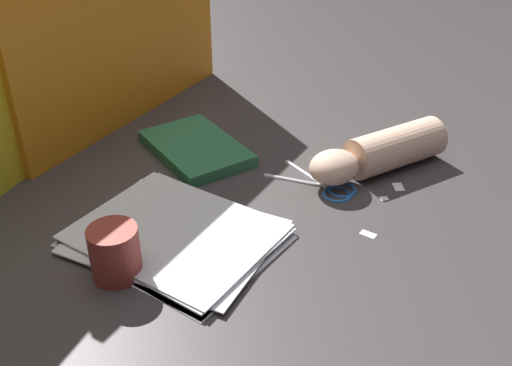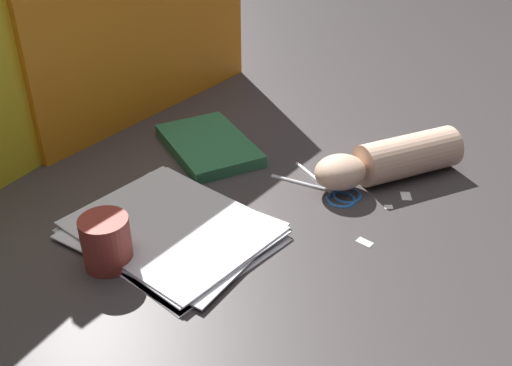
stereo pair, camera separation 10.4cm
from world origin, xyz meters
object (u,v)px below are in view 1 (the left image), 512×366
(hand_forearm, at_px, (379,153))
(mug, at_px, (115,253))
(book_closed, at_px, (196,148))
(scissors, at_px, (327,186))
(paper_stack, at_px, (176,235))

(hand_forearm, bearing_deg, mug, 156.41)
(book_closed, relative_size, mug, 3.26)
(scissors, bearing_deg, book_closed, 94.54)
(book_closed, relative_size, hand_forearm, 0.91)
(paper_stack, distance_m, book_closed, 0.30)
(scissors, relative_size, hand_forearm, 0.60)
(hand_forearm, xyz_separation_m, mug, (-0.51, 0.22, 0.00))
(scissors, xyz_separation_m, mug, (-0.40, 0.17, 0.04))
(paper_stack, bearing_deg, hand_forearm, -27.34)
(paper_stack, bearing_deg, mug, 170.28)
(book_closed, xyz_separation_m, scissors, (0.02, -0.29, -0.01))
(book_closed, distance_m, mug, 0.40)
(mug, bearing_deg, hand_forearm, -23.59)
(mug, bearing_deg, book_closed, 18.84)
(mug, bearing_deg, paper_stack, -9.72)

